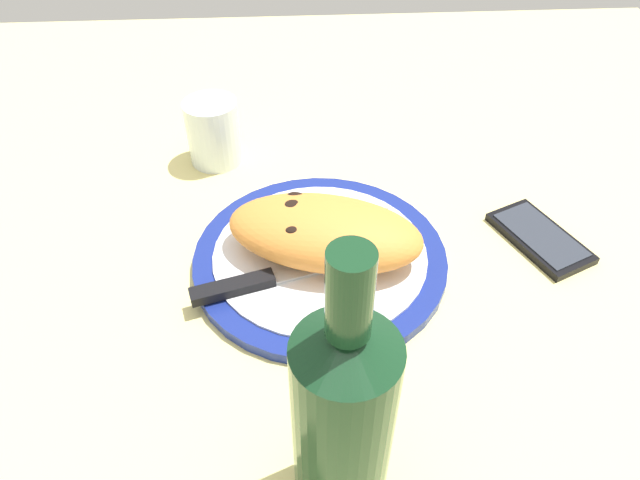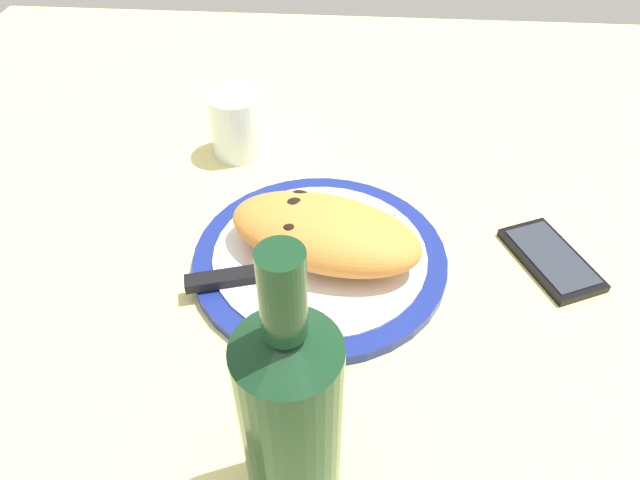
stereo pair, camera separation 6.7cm
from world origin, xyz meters
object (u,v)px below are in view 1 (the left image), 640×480
smartphone (540,238)px  water_glass (214,136)px  plate (320,258)px  wine_bottle (336,421)px  calzone (325,233)px  fork (308,222)px  knife (260,281)px

smartphone → water_glass: 46.21cm
plate → wine_bottle: 29.46cm
smartphone → water_glass: water_glass is taller
calzone → wine_bottle: size_ratio=0.88×
plate → water_glass: size_ratio=3.22×
smartphone → water_glass: (41.41, -20.22, 3.45)cm
fork → smartphone: fork is taller
plate → knife: size_ratio=1.35×
wine_bottle → smartphone: bearing=-133.5°
calzone → knife: 9.11cm
knife → water_glass: water_glass is taller
calzone → wine_bottle: bearing=87.9°
plate → calzone: bearing=161.0°
plate → fork: (1.20, -5.32, 1.09)cm
smartphone → wine_bottle: bearing=46.5°
calzone → fork: 6.49cm
plate → smartphone: plate is taller
fork → plate: bearing=102.7°
calzone → wine_bottle: 28.08cm
smartphone → knife: bearing=11.1°
fork → knife: 11.51cm
plate → water_glass: water_glass is taller
knife → fork: bearing=-120.0°
plate → water_glass: bearing=-58.3°
plate → knife: (6.95, 4.65, 1.38)cm
fork → knife: knife is taller
plate → knife: 8.47cm
plate → wine_bottle: wine_bottle is taller
water_glass → wine_bottle: size_ratio=0.33×
knife → water_glass: (6.89, -27.02, 1.82)cm
knife → calzone: bearing=-149.1°
fork → wine_bottle: (-0.72, 32.77, 9.59)cm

